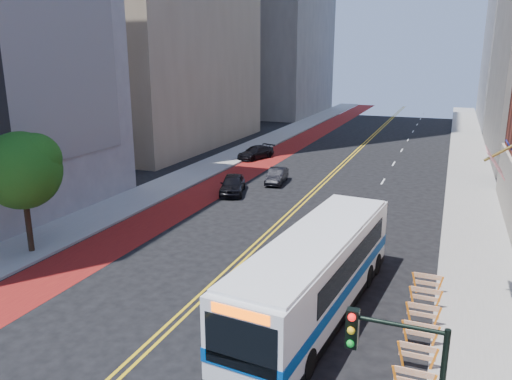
{
  "coord_description": "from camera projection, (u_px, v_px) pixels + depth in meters",
  "views": [
    {
      "loc": [
        9.96,
        -13.67,
        10.72
      ],
      "look_at": [
        1.43,
        8.0,
        4.42
      ],
      "focal_mm": 35.0,
      "sensor_mm": 36.0,
      "label": 1
    }
  ],
  "objects": [
    {
      "name": "car_c",
      "position": [
        256.0,
        152.0,
        53.32
      ],
      "size": [
        3.37,
        5.04,
        1.35
      ],
      "primitive_type": "imported",
      "rotation": [
        0.0,
        0.0,
        -0.35
      ],
      "color": "black",
      "rests_on": "ground"
    },
    {
      "name": "traffic_signal",
      "position": [
        399.0,
        379.0,
        11.15
      ],
      "size": [
        2.21,
        0.34,
        5.07
      ],
      "color": "black",
      "rests_on": "sidewalk_right"
    },
    {
      "name": "center_line_outer",
      "position": [
        331.0,
        177.0,
        45.49
      ],
      "size": [
        0.14,
        140.0,
        0.01
      ],
      "primitive_type": "cube",
      "color": "gold",
      "rests_on": "ground"
    },
    {
      "name": "street_tree",
      "position": [
        23.0,
        168.0,
        26.72
      ],
      "size": [
        4.2,
        4.2,
        6.7
      ],
      "color": "black",
      "rests_on": "sidewalk_left"
    },
    {
      "name": "lane_dashes",
      "position": [
        394.0,
        164.0,
        51.04
      ],
      "size": [
        0.14,
        98.2,
        0.01
      ],
      "color": "silver",
      "rests_on": "ground"
    },
    {
      "name": "car_a",
      "position": [
        233.0,
        184.0,
        39.86
      ],
      "size": [
        3.07,
        4.81,
        1.53
      ],
      "primitive_type": "imported",
      "rotation": [
        0.0,
        0.0,
        0.31
      ],
      "color": "black",
      "rests_on": "ground"
    },
    {
      "name": "center_line_inner",
      "position": [
        327.0,
        177.0,
        45.61
      ],
      "size": [
        0.14,
        140.0,
        0.01
      ],
      "primitive_type": "cube",
      "color": "gold",
      "rests_on": "ground"
    },
    {
      "name": "car_b",
      "position": [
        277.0,
        176.0,
        43.12
      ],
      "size": [
        1.88,
        4.09,
        1.3
      ],
      "primitive_type": "imported",
      "rotation": [
        0.0,
        0.0,
        0.13
      ],
      "color": "black",
      "rests_on": "ground"
    },
    {
      "name": "construction_barriers",
      "position": [
        419.0,
        341.0,
        18.11
      ],
      "size": [
        1.42,
        10.91,
        1.0
      ],
      "color": "orange",
      "rests_on": "ground"
    },
    {
      "name": "transit_bus",
      "position": [
        317.0,
        272.0,
        20.99
      ],
      "size": [
        4.14,
        13.37,
        3.62
      ],
      "rotation": [
        0.0,
        0.0,
        -0.1
      ],
      "color": "white",
      "rests_on": "ground"
    },
    {
      "name": "ground",
      "position": [
        142.0,
        353.0,
        18.6
      ],
      "size": [
        160.0,
        160.0,
        0.0
      ],
      "primitive_type": "plane",
      "color": "black",
      "rests_on": "ground"
    },
    {
      "name": "bus_lane_paint",
      "position": [
        248.0,
        170.0,
        48.41
      ],
      "size": [
        3.6,
        140.0,
        0.01
      ],
      "primitive_type": "cube",
      "color": "#620E10",
      "rests_on": "ground"
    },
    {
      "name": "sidewalk_right",
      "position": [
        472.0,
        188.0,
        41.29
      ],
      "size": [
        4.0,
        140.0,
        0.15
      ],
      "primitive_type": "cube",
      "color": "gray",
      "rests_on": "ground"
    },
    {
      "name": "sidewalk_left",
      "position": [
        211.0,
        166.0,
        49.77
      ],
      "size": [
        4.0,
        140.0,
        0.15
      ],
      "primitive_type": "cube",
      "color": "gray",
      "rests_on": "ground"
    }
  ]
}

